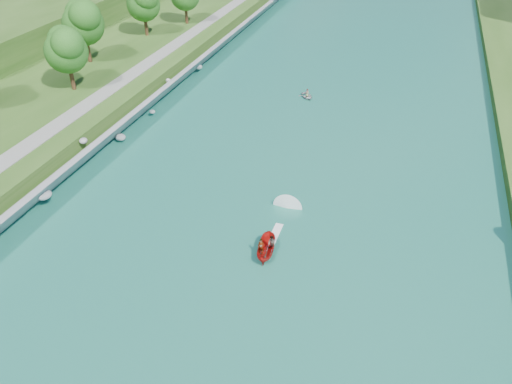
% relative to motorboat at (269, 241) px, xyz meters
% --- Properties ---
extents(ground, '(260.00, 260.00, 0.00)m').
position_rel_motorboat_xyz_m(ground, '(-2.36, -12.70, -0.87)').
color(ground, '#2D5119').
rests_on(ground, ground).
extents(river_water, '(55.00, 240.00, 0.10)m').
position_rel_motorboat_xyz_m(river_water, '(-2.36, 7.30, -0.82)').
color(river_water, '#1B685C').
rests_on(river_water, ground).
extents(riprap_bank, '(4.53, 236.00, 4.19)m').
position_rel_motorboat_xyz_m(riprap_bank, '(-28.21, 6.55, 0.93)').
color(riprap_bank, slate).
rests_on(riprap_bank, ground).
extents(riverside_path, '(3.00, 200.00, 0.10)m').
position_rel_motorboat_xyz_m(riverside_path, '(-34.86, 7.30, 2.68)').
color(riverside_path, gray).
rests_on(riverside_path, berm_west).
extents(motorboat, '(3.60, 19.11, 2.23)m').
position_rel_motorboat_xyz_m(motorboat, '(0.00, 0.00, 0.00)').
color(motorboat, '#AC110D').
rests_on(motorboat, river_water).
extents(raft, '(3.77, 3.99, 1.59)m').
position_rel_motorboat_xyz_m(raft, '(-5.29, 40.18, -0.40)').
color(raft, gray).
rests_on(raft, river_water).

